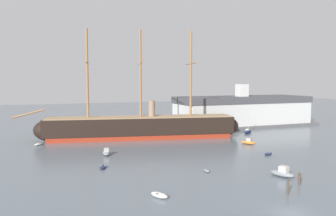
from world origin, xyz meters
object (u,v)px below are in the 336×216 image
sailboat_far_right (248,131)px  dockside_warehouse_right (242,111)px  mooring_piling_nearest (299,179)px  dinghy_mid_right (268,154)px  dinghy_foreground_left (159,195)px  motorboat_alongside_stern (248,142)px  mooring_piling_left_pair (288,187)px  tall_ship (141,127)px  dinghy_mid_left (103,167)px  motorboat_foreground_right (282,173)px  motorboat_distant_centre (134,130)px  dinghy_far_left (38,144)px  motorboat_alongside_bow (106,153)px  dinghy_near_centre (207,171)px

sailboat_far_right → dockside_warehouse_right: 17.46m
mooring_piling_nearest → dinghy_mid_right: bearing=65.0°
dinghy_foreground_left → motorboat_alongside_stern: bearing=40.0°
mooring_piling_left_pair → dockside_warehouse_right: dockside_warehouse_right is taller
sailboat_far_right → dinghy_mid_right: bearing=-116.6°
mooring_piling_nearest → dockside_warehouse_right: dockside_warehouse_right is taller
tall_ship → mooring_piling_nearest: bearing=-77.9°
dinghy_foreground_left → dinghy_mid_left: bearing=103.1°
motorboat_foreground_right → mooring_piling_left_pair: 8.43m
dinghy_foreground_left → dinghy_mid_right: (28.98, 15.55, -0.07)m
dinghy_foreground_left → motorboat_alongside_stern: size_ratio=0.79×
sailboat_far_right → mooring_piling_left_pair: sailboat_far_right is taller
motorboat_foreground_right → sailboat_far_right: 44.57m
dinghy_mid_left → motorboat_distant_centre: bearing=66.9°
motorboat_foreground_right → motorboat_distant_centre: (-8.86, 53.37, 0.01)m
motorboat_foreground_right → tall_ship: bearing=103.7°
dinghy_mid_right → sailboat_far_right: bearing=63.4°
motorboat_foreground_right → dinghy_far_left: size_ratio=1.96×
dinghy_foreground_left → dinghy_far_left: size_ratio=1.32×
mooring_piling_left_pair → motorboat_alongside_stern: bearing=63.6°
mooring_piling_left_pair → dockside_warehouse_right: size_ratio=0.04×
dinghy_mid_right → motorboat_alongside_bow: 32.59m
motorboat_foreground_right → motorboat_alongside_bow: size_ratio=1.21×
dockside_warehouse_right → motorboat_alongside_stern: bearing=-121.2°
dinghy_foreground_left → motorboat_foreground_right: size_ratio=0.68×
tall_ship → dinghy_mid_right: size_ratio=24.50×
dinghy_mid_left → motorboat_alongside_bow: (2.64, 10.28, 0.24)m
motorboat_distant_centre → dockside_warehouse_right: 37.88m
dinghy_foreground_left → dinghy_near_centre: (11.46, 8.79, -0.11)m
motorboat_foreground_right → motorboat_distant_centre: bearing=99.4°
motorboat_foreground_right → sailboat_far_right: bearing=62.2°
sailboat_far_right → mooring_piling_left_pair: (-25.65, -46.30, 0.43)m
dinghy_mid_left → dinghy_foreground_left: bearing=-76.9°
motorboat_foreground_right → mooring_piling_nearest: bearing=-95.5°
dinghy_mid_right → motorboat_distant_centre: (-16.73, 39.77, 0.35)m
motorboat_alongside_bow → mooring_piling_nearest: bearing=-53.3°
dinghy_mid_left → mooring_piling_left_pair: (20.24, -22.11, 0.69)m
mooring_piling_left_pair → motorboat_foreground_right: bearing=54.7°
dinghy_foreground_left → dinghy_far_left: 45.62m
dinghy_far_left → tall_ship: bearing=1.0°
tall_ship → dinghy_near_centre: size_ratio=31.25×
dinghy_mid_right → mooring_piling_left_pair: mooring_piling_left_pair is taller
dinghy_near_centre → motorboat_alongside_stern: bearing=41.3°
dinghy_mid_left → dinghy_mid_right: 33.01m
dinghy_foreground_left → motorboat_distant_centre: (12.26, 55.31, 0.28)m
dinghy_mid_left → motorboat_distant_centre: motorboat_distant_centre is taller
mooring_piling_left_pair → motorboat_distant_centre: bearing=93.8°
dinghy_mid_left → motorboat_foreground_right: bearing=-31.2°
motorboat_alongside_stern → dinghy_foreground_left: bearing=-140.0°
dinghy_mid_left → dockside_warehouse_right: size_ratio=0.05×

